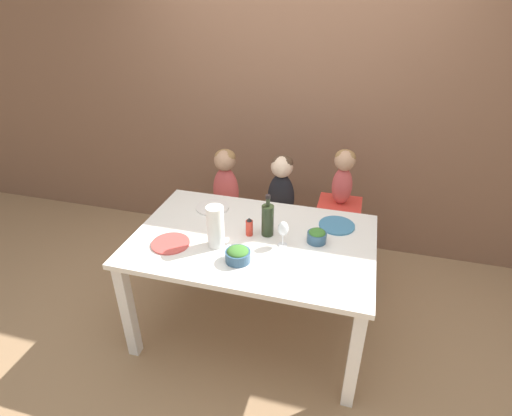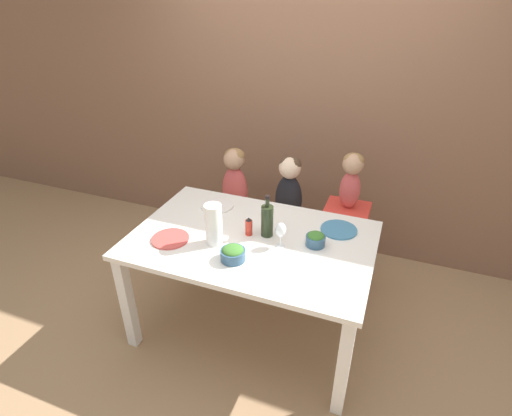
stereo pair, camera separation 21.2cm
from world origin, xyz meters
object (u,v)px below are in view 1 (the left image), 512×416
at_px(chair_far_center, 280,229).
at_px(wine_bottle, 268,219).
at_px(chair_far_left, 227,221).
at_px(dinner_plate_back_right, 337,225).
at_px(person_baby_right, 344,171).
at_px(paper_towel_roll, 216,227).
at_px(dinner_plate_back_left, 212,207).
at_px(chair_right_highchair, 338,221).
at_px(person_child_left, 226,180).
at_px(salad_bowl_small, 317,236).
at_px(dinner_plate_front_left, 171,243).
at_px(salad_bowl_large, 238,254).
at_px(wine_glass_near, 283,229).
at_px(person_child_center, 281,187).

distance_m(chair_far_center, wine_bottle, 0.85).
relative_size(chair_far_left, chair_far_center, 1.00).
xyz_separation_m(wine_bottle, dinner_plate_back_right, (0.43, 0.22, -0.11)).
height_order(person_baby_right, wine_bottle, person_baby_right).
relative_size(paper_towel_roll, dinner_plate_back_left, 1.13).
bearing_deg(wine_bottle, chair_far_left, 127.69).
bearing_deg(chair_right_highchair, person_child_left, 179.91).
bearing_deg(chair_far_center, salad_bowl_small, -61.10).
xyz_separation_m(chair_far_left, dinner_plate_front_left, (-0.03, -0.95, 0.39)).
relative_size(chair_far_center, person_baby_right, 1.06).
xyz_separation_m(person_baby_right, dinner_plate_front_left, (-0.97, -0.95, -0.20)).
bearing_deg(salad_bowl_large, chair_right_highchair, 62.79).
xyz_separation_m(chair_far_center, salad_bowl_small, (0.38, -0.68, 0.43)).
distance_m(wine_glass_near, salad_bowl_small, 0.23).
relative_size(wine_glass_near, dinner_plate_back_right, 0.70).
xyz_separation_m(chair_far_left, person_baby_right, (0.94, 0.00, 0.59)).
bearing_deg(chair_right_highchair, dinner_plate_front_left, -135.69).
bearing_deg(person_baby_right, chair_far_center, -179.75).
relative_size(chair_far_left, salad_bowl_large, 3.10).
bearing_deg(chair_right_highchair, person_child_center, 179.82).
height_order(person_child_center, dinner_plate_back_left, person_child_center).
height_order(chair_right_highchair, wine_bottle, wine_bottle).
relative_size(wine_bottle, dinner_plate_back_left, 1.20).
distance_m(wine_bottle, salad_bowl_large, 0.34).
bearing_deg(salad_bowl_large, person_baby_right, 62.84).
xyz_separation_m(wine_glass_near, dinner_plate_front_left, (-0.68, -0.18, -0.11)).
bearing_deg(wine_glass_near, salad_bowl_small, 25.08).
bearing_deg(person_child_center, wine_glass_near, -77.19).
relative_size(wine_bottle, paper_towel_roll, 1.06).
xyz_separation_m(person_child_left, salad_bowl_large, (0.43, -1.00, 0.03)).
height_order(chair_far_center, wine_glass_near, wine_glass_near).
height_order(person_child_left, person_child_center, same).
height_order(dinner_plate_back_left, dinner_plate_back_right, same).
bearing_deg(dinner_plate_front_left, chair_far_center, 62.11).
relative_size(person_child_left, dinner_plate_back_left, 2.43).
height_order(chair_far_left, wine_glass_near, wine_glass_near).
distance_m(wine_bottle, wine_glass_near, 0.15).
bearing_deg(chair_right_highchair, paper_towel_roll, -128.13).
relative_size(chair_right_highchair, salad_bowl_large, 4.70).
xyz_separation_m(chair_far_center, person_child_left, (-0.47, 0.00, 0.40)).
bearing_deg(person_baby_right, wine_bottle, -121.37).
relative_size(chair_far_left, person_baby_right, 1.06).
relative_size(person_baby_right, salad_bowl_small, 3.56).
relative_size(paper_towel_roll, dinner_plate_front_left, 1.13).
distance_m(person_child_center, salad_bowl_small, 0.78).
xyz_separation_m(person_baby_right, paper_towel_roll, (-0.69, -0.88, -0.07)).
bearing_deg(wine_glass_near, chair_right_highchair, 69.14).
bearing_deg(person_child_center, dinner_plate_back_left, -132.69).
relative_size(person_child_left, wine_bottle, 2.02).
distance_m(salad_bowl_large, dinner_plate_front_left, 0.46).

